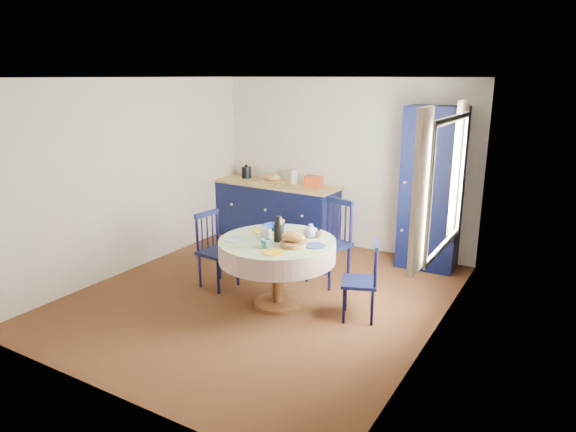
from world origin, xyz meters
name	(u,v)px	position (x,y,z in m)	size (l,w,h in m)	color
floor	(261,296)	(0.00, 0.00, 0.00)	(4.50, 4.50, 0.00)	black
ceiling	(258,78)	(0.00, 0.00, 2.50)	(4.50, 4.50, 0.00)	white
wall_back	(343,164)	(0.00, 2.25, 1.25)	(4.00, 0.02, 2.50)	beige
wall_left	(133,176)	(-2.00, 0.00, 1.25)	(0.02, 4.50, 2.50)	beige
wall_right	(439,217)	(2.00, 0.00, 1.25)	(0.02, 4.50, 2.50)	beige
window	(445,182)	(1.95, 0.30, 1.52)	(0.10, 1.74, 1.45)	white
kitchen_counter	(276,210)	(-1.00, 1.96, 0.47)	(2.07, 0.71, 1.15)	black
pantry_cabinet	(432,189)	(1.40, 2.00, 1.08)	(0.78, 0.58, 2.15)	black
dining_table	(278,251)	(0.31, -0.13, 0.66)	(1.29, 1.29, 1.06)	brown
chair_left	(216,249)	(-0.65, -0.01, 0.47)	(0.44, 0.46, 0.93)	black
chair_far	(331,241)	(0.50, 0.82, 0.53)	(0.57, 0.56, 1.05)	black
chair_right	(363,280)	(1.24, 0.07, 0.43)	(0.48, 0.49, 0.86)	black
mug_a	(266,233)	(0.15, -0.11, 0.83)	(0.13, 0.13, 0.11)	silver
mug_b	(265,244)	(0.34, -0.42, 0.83)	(0.11, 0.11, 0.10)	#316C6A
mug_c	(316,234)	(0.63, 0.16, 0.83)	(0.12, 0.12, 0.09)	black
mug_d	(280,224)	(0.09, 0.28, 0.83)	(0.10, 0.10, 0.09)	silver
cobalt_bowl	(274,227)	(0.07, 0.18, 0.81)	(0.25, 0.25, 0.06)	navy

